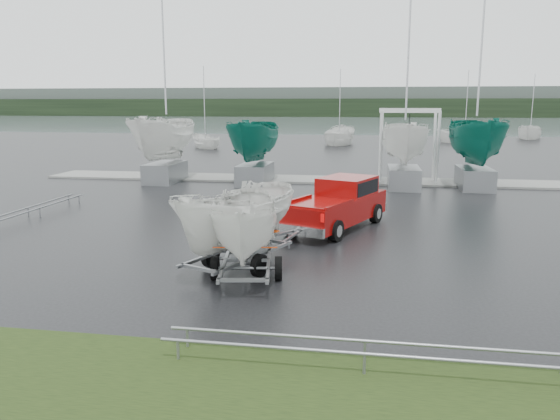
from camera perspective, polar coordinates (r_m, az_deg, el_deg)
The scene contains 20 objects.
ground_plane at distance 19.10m, azimuth -2.90°, elevation -2.19°, with size 120.00×120.00×0.00m, color black.
lake at distance 118.31m, azimuth 7.56°, elevation 8.84°, with size 300.00×300.00×0.00m, color slate.
grass_verge at distance 9.29m, azimuth -18.20°, elevation -17.59°, with size 40.00×40.00×0.00m, color black.
dock at distance 31.71m, azimuth 2.10°, elevation 3.22°, with size 30.00×3.00×0.12m, color gray.
treeline at distance 188.21m, azimuth 8.33°, elevation 10.53°, with size 300.00×8.00×6.00m, color black.
far_hill at distance 196.20m, azimuth 8.40°, elevation 11.13°, with size 300.00×6.00×10.00m, color #4C5651.
pickup_truck at distance 19.60m, azimuth 6.21°, elevation 0.82°, with size 3.65×5.52×1.74m.
trailer_hitched at distance 14.14m, azimuth -4.49°, elevation 4.67°, with size 2.47×3.78×5.18m.
trailer_parked at distance 13.52m, azimuth -3.56°, elevation 3.66°, with size 1.91×3.74×4.85m.
boat_hoist at distance 31.27m, azimuth 13.30°, elevation 7.65°, with size 3.30×2.18×4.12m.
keelboat_0 at distance 31.31m, azimuth -12.15°, elevation 10.40°, with size 2.60×3.20×10.78m.
keelboat_1 at distance 30.02m, azimuth -2.67°, elevation 10.04°, with size 2.42×3.20×7.54m.
keelboat_2 at distance 29.22m, azimuth 13.06°, elevation 9.55°, with size 2.36×3.20×10.53m.
keelboat_3 at distance 29.95m, azimuth 20.09°, elevation 9.85°, with size 2.57×3.20×10.74m.
mast_rack_0 at distance 23.49m, azimuth -24.34°, elevation 0.21°, with size 0.56×6.50×0.06m.
mast_rack_2 at distance 9.55m, azimuth 8.86°, elevation -13.99°, with size 7.00×0.56×0.06m.
moored_boat_0 at distance 55.52m, azimuth -7.79°, elevation 6.45°, with size 2.95×2.96×10.79m.
moored_boat_1 at distance 60.30m, azimuth 6.18°, elevation 6.84°, with size 3.27×3.34×12.01m.
moored_boat_2 at distance 65.01m, azimuth 18.69°, elevation 6.63°, with size 3.21×3.18×11.18m.
moored_boat_3 at distance 76.26m, azimuth 24.62°, elevation 6.78°, with size 3.50×3.54×11.64m.
Camera 1 is at (3.99, -18.16, 4.37)m, focal length 35.00 mm.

